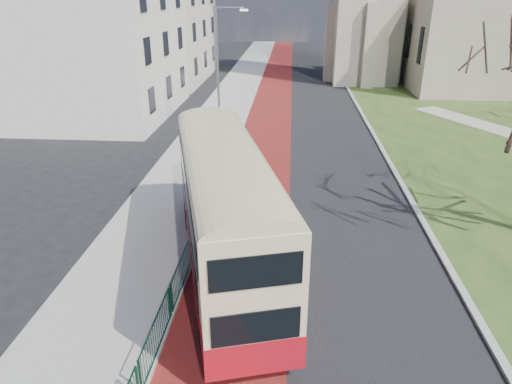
# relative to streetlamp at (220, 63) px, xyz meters

# --- Properties ---
(ground) EXTENTS (160.00, 160.00, 0.00)m
(ground) POSITION_rel_streetlamp_xyz_m (4.35, -18.00, -4.59)
(ground) COLOR black
(ground) RESTS_ON ground
(road_carriageway) EXTENTS (9.00, 120.00, 0.01)m
(road_carriageway) POSITION_rel_streetlamp_xyz_m (5.85, 2.00, -4.59)
(road_carriageway) COLOR black
(road_carriageway) RESTS_ON ground
(bus_lane) EXTENTS (3.40, 120.00, 0.01)m
(bus_lane) POSITION_rel_streetlamp_xyz_m (3.15, 2.00, -4.59)
(bus_lane) COLOR #591414
(bus_lane) RESTS_ON ground
(pavement_west) EXTENTS (4.00, 120.00, 0.12)m
(pavement_west) POSITION_rel_streetlamp_xyz_m (-0.65, 2.00, -4.53)
(pavement_west) COLOR gray
(pavement_west) RESTS_ON ground
(kerb_west) EXTENTS (0.25, 120.00, 0.13)m
(kerb_west) POSITION_rel_streetlamp_xyz_m (1.35, 2.00, -4.53)
(kerb_west) COLOR #999993
(kerb_west) RESTS_ON ground
(kerb_east) EXTENTS (0.25, 80.00, 0.13)m
(kerb_east) POSITION_rel_streetlamp_xyz_m (10.45, 4.00, -4.53)
(kerb_east) COLOR #999993
(kerb_east) RESTS_ON ground
(pedestrian_railing) EXTENTS (0.07, 24.00, 1.12)m
(pedestrian_railing) POSITION_rel_streetlamp_xyz_m (1.40, -14.00, -4.04)
(pedestrian_railing) COLOR #0D3A26
(pedestrian_railing) RESTS_ON ground
(street_block_near) EXTENTS (10.30, 14.30, 13.00)m
(street_block_near) POSITION_rel_streetlamp_xyz_m (-9.65, 4.00, 1.92)
(street_block_near) COLOR beige
(street_block_near) RESTS_ON ground
(street_block_far) EXTENTS (10.30, 16.30, 11.50)m
(street_block_far) POSITION_rel_streetlamp_xyz_m (-9.65, 20.00, 1.17)
(street_block_far) COLOR #B6AA9A
(street_block_far) RESTS_ON ground
(streetlamp) EXTENTS (2.13, 0.18, 8.00)m
(streetlamp) POSITION_rel_streetlamp_xyz_m (0.00, 0.00, 0.00)
(streetlamp) COLOR gray
(streetlamp) RESTS_ON pavement_west
(bus) EXTENTS (5.14, 10.79, 4.40)m
(bus) POSITION_rel_streetlamp_xyz_m (2.72, -17.56, -2.08)
(bus) COLOR maroon
(bus) RESTS_ON ground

